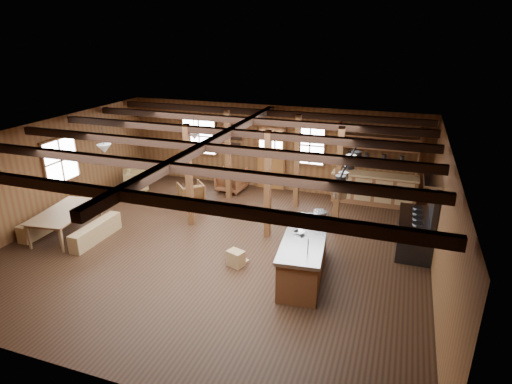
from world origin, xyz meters
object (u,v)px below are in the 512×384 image
armchair_a (191,193)px  armchair_c (136,180)px  commercial_range (418,228)px  armchair_b (232,179)px  kitchen_island (304,255)px  dining_table (68,223)px

armchair_a → armchair_c: 2.29m
commercial_range → armchair_b: 6.28m
commercial_range → armchair_b: bearing=157.5°
armchair_c → armchair_b: bearing=-107.5°
kitchen_island → commercial_range: commercial_range is taller
armchair_b → armchair_c: 3.18m
commercial_range → armchair_a: 6.64m
kitchen_island → armchair_c: 7.28m
kitchen_island → armchair_a: kitchen_island is taller
commercial_range → dining_table: bearing=-166.4°
armchair_a → commercial_range: bearing=127.2°
dining_table → armchair_c: bearing=-3.4°
commercial_range → armchair_c: size_ratio=2.51×
armchair_a → armchair_b: 1.62m
armchair_b → armchair_c: size_ratio=1.10×
dining_table → armchair_b: 5.25m
commercial_range → armchair_c: commercial_range is taller
armchair_a → armchair_b: armchair_b is taller
dining_table → armchair_b: size_ratio=2.26×
kitchen_island → armchair_b: kitchen_island is taller
armchair_a → armchair_c: armchair_c is taller
armchair_b → dining_table: bearing=63.4°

